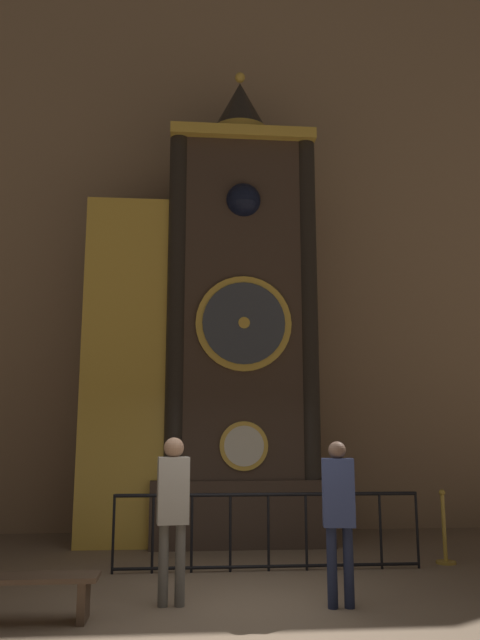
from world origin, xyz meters
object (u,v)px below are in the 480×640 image
clock_tower (212,334)px  stanchion_post (445,539)px  visitor_far (339,507)px  visitor_bench (27,588)px  visitor_near (173,502)px

clock_tower → stanchion_post: (3.27, -2.04, -3.26)m
visitor_far → stanchion_post: 3.04m
stanchion_post → visitor_bench: size_ratio=0.74×
stanchion_post → visitor_far: bearing=-133.9°
clock_tower → visitor_bench: (-1.98, -4.40, -3.27)m
visitor_far → stanchion_post: size_ratio=1.69×
visitor_far → visitor_bench: visitor_far is taller
stanchion_post → visitor_bench: 5.76m
visitor_near → visitor_far: 1.81m
visitor_near → visitor_far: bearing=-13.5°
visitor_far → stanchion_post: visitor_far is taller
visitor_far → clock_tower: bearing=115.1°
visitor_near → visitor_far: size_ratio=1.02×
visitor_far → stanchion_post: bearing=55.0°
clock_tower → visitor_near: bearing=-98.3°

